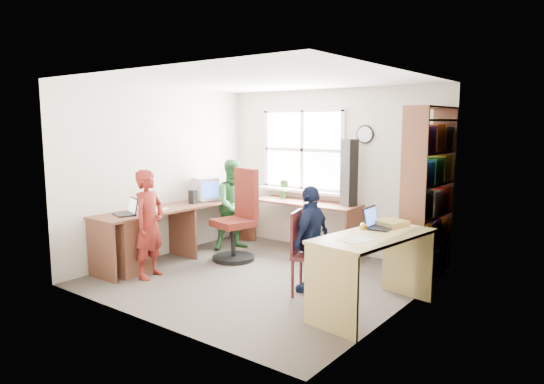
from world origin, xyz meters
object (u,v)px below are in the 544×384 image
Objects in this scene: laptop_right at (377,223)px; person_green at (235,205)px; crt_monitor at (205,189)px; cd_tower at (349,173)px; swivel_chair at (238,221)px; potted_plant at (284,189)px; person_navy at (311,239)px; bookshelf at (428,199)px; laptop_left at (128,211)px; l_desk at (171,232)px; right_desk at (373,256)px; wooden_chair at (306,250)px; person_red at (149,224)px.

person_green is at bearing 71.35° from laptop_right.
crt_monitor is 0.46× the size of cd_tower.
swivel_chair is 4.29× the size of potted_plant.
crt_monitor is 0.36× the size of person_navy.
bookshelf reaches higher than crt_monitor.
potted_plant is (-2.19, 1.35, 0.04)m from laptop_right.
laptop_right reaches higher than laptop_left.
bookshelf reaches higher than l_desk.
crt_monitor is at bearing 156.60° from person_green.
person_navy reaches higher than l_desk.
right_desk is 2.13m from cd_tower.
person_green is 1.12× the size of person_navy.
laptop_left is at bearing -69.41° from crt_monitor.
person_navy is at bearing 77.13° from wooden_chair.
swivel_chair is (-2.42, -0.70, -0.45)m from bookshelf.
swivel_chair is 2.95× the size of crt_monitor.
l_desk is at bearing -111.33° from swivel_chair.
laptop_left is (0.04, -1.42, -0.13)m from crt_monitor.
cd_tower is (1.73, 1.76, 0.76)m from l_desk.
person_navy is at bearing 176.41° from right_desk.
wooden_chair is at bearing -58.45° from cd_tower.
potted_plant is at bearing 90.68° from laptop_left.
cd_tower is 1.17m from potted_plant.
wooden_chair is 1.99m from person_red.
right_desk is 0.42m from laptop_right.
person_navy is (2.25, 0.81, -0.19)m from laptop_left.
cd_tower is 3.15× the size of potted_plant.
laptop_right is at bearing 94.53° from person_navy.
person_green is (-1.61, -0.59, -0.54)m from cd_tower.
bookshelf is 3.24m from crt_monitor.
person_red is at bearing 23.15° from laptop_left.
l_desk is 1.40× the size of bookshelf.
laptop_left is at bearing -162.21° from person_green.
person_navy is (-0.90, -1.19, -0.39)m from bookshelf.
laptop_left is at bearing 178.10° from wooden_chair.
laptop_left is at bearing -109.24° from potted_plant.
cd_tower is (-1.07, 1.36, 0.36)m from laptop_right.
crt_monitor is at bearing -169.73° from bookshelf.
laptop_left is at bearing -109.83° from l_desk.
bookshelf is 5.53× the size of laptop_left.
cd_tower reaches higher than crt_monitor.
laptop_right is 0.36× the size of cd_tower.
swivel_chair reaches higher than l_desk.
laptop_right is at bearing 8.29° from l_desk.
l_desk is 2.08m from wooden_chair.
laptop_left is 2.40m from person_navy.
cd_tower is (-1.23, 0.29, 0.22)m from bookshelf.
cd_tower is at bearing 83.31° from wooden_chair.
l_desk is at bearing -169.79° from right_desk.
swivel_chair is 0.59m from person_green.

